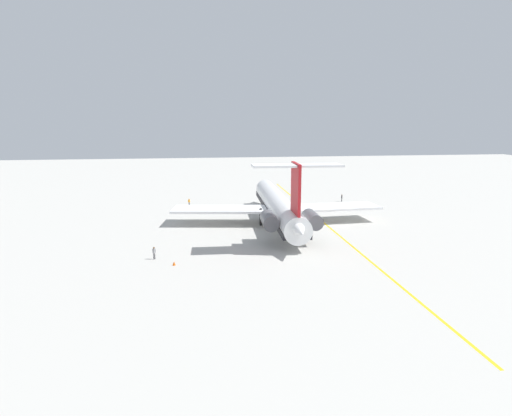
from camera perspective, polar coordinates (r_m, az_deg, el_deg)
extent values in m
plane|color=#B7B5AD|center=(78.53, 10.93, -2.21)|extent=(290.83, 290.83, 0.00)
cylinder|color=white|center=(77.58, 2.93, 0.39)|extent=(38.32, 5.71, 4.07)
cone|color=white|center=(96.20, 1.22, 2.59)|extent=(4.41, 4.09, 3.91)
cone|color=white|center=(59.16, 5.70, -2.84)|extent=(6.08, 3.71, 3.46)
cube|color=black|center=(77.76, 2.92, -0.27)|extent=(37.48, 5.76, 0.90)
cube|color=white|center=(77.69, -4.87, -0.15)|extent=(8.79, 17.72, 0.41)
cube|color=white|center=(80.76, 10.23, 0.15)|extent=(7.40, 17.33, 0.41)
cylinder|color=#515156|center=(64.33, 1.79, -1.66)|extent=(5.19, 2.58, 2.36)
cube|color=white|center=(64.43, 2.42, -1.65)|extent=(3.11, 1.43, 0.49)
cylinder|color=#515156|center=(65.50, 7.49, -1.52)|extent=(5.19, 2.58, 2.36)
cube|color=white|center=(65.34, 6.88, -1.53)|extent=(3.11, 1.43, 0.49)
cube|color=#B2191E|center=(60.54, 5.33, 2.60)|extent=(5.53, 0.64, 7.21)
cube|color=white|center=(59.15, 2.34, 5.68)|extent=(4.07, 6.10, 0.29)
cube|color=white|center=(60.41, 8.52, 5.68)|extent=(4.07, 6.10, 0.29)
cylinder|color=black|center=(89.27, 1.79, 0.67)|extent=(0.45, 0.45, 3.09)
cylinder|color=black|center=(76.31, 0.63, -1.20)|extent=(0.45, 0.45, 3.09)
cylinder|color=black|center=(77.29, 5.44, -1.09)|extent=(0.45, 0.45, 3.09)
cylinder|color=black|center=(95.15, -8.94, 0.51)|extent=(0.10, 0.10, 0.79)
cylinder|color=black|center=(95.22, -8.87, 0.52)|extent=(0.10, 0.10, 0.79)
cylinder|color=orange|center=(95.05, -8.92, 0.94)|extent=(0.26, 0.26, 0.62)
sphere|color=tan|center=(94.98, -8.92, 1.19)|extent=(0.25, 0.25, 0.25)
cylinder|color=orange|center=(94.96, -9.01, 0.94)|extent=(0.07, 0.07, 0.53)
cylinder|color=orange|center=(95.13, -8.83, 0.97)|extent=(0.07, 0.07, 0.53)
cylinder|color=black|center=(59.79, -13.34, -6.28)|extent=(0.10, 0.10, 0.83)
cylinder|color=black|center=(59.77, -13.48, -6.29)|extent=(0.10, 0.10, 0.83)
cylinder|color=gray|center=(59.56, -13.44, -5.60)|extent=(0.28, 0.28, 0.66)
sphere|color=brown|center=(59.43, -13.46, -5.18)|extent=(0.26, 0.26, 0.26)
cylinder|color=gray|center=(59.58, -13.27, -5.55)|extent=(0.08, 0.08, 0.56)
cylinder|color=gray|center=(59.52, -13.62, -5.59)|extent=(0.08, 0.08, 0.56)
cylinder|color=black|center=(101.07, 11.37, 1.08)|extent=(0.10, 0.10, 0.80)
cylinder|color=black|center=(100.94, 11.34, 1.07)|extent=(0.10, 0.10, 0.80)
cylinder|color=#262628|center=(100.88, 11.37, 1.47)|extent=(0.27, 0.27, 0.63)
sphere|color=brown|center=(100.80, 11.38, 1.72)|extent=(0.25, 0.25, 0.25)
cylinder|color=#262628|center=(101.03, 11.42, 1.50)|extent=(0.07, 0.07, 0.54)
cylinder|color=#262628|center=(100.72, 11.33, 1.47)|extent=(0.07, 0.07, 0.54)
cone|color=#EA590F|center=(56.88, -10.86, -7.25)|extent=(0.40, 0.40, 0.55)
cube|color=gold|center=(80.34, 8.85, -1.82)|extent=(97.22, 1.88, 0.01)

